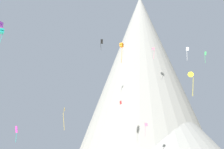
{
  "coord_description": "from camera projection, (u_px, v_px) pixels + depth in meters",
  "views": [
    {
      "loc": [
        1.91,
        -33.48,
        3.4
      ],
      "look_at": [
        -0.87,
        34.63,
        21.16
      ],
      "focal_mm": 45.97,
      "sensor_mm": 36.0,
      "label": 1
    }
  ],
  "objects": [
    {
      "name": "kite_magenta_low",
      "position": [
        16.0,
        131.0,
        65.56
      ],
      "size": [
        0.78,
        0.66,
        3.66
      ],
      "rotation": [
        0.0,
        0.0,
        4.89
      ],
      "color": "#D1339E"
    },
    {
      "name": "kite_red_mid",
      "position": [
        121.0,
        103.0,
        68.14
      ],
      "size": [
        0.51,
        0.85,
        0.87
      ],
      "rotation": [
        0.0,
        0.0,
        4.39
      ],
      "color": "red"
    },
    {
      "name": "kite_gold_low",
      "position": [
        64.0,
        110.0,
        70.38
      ],
      "size": [
        0.75,
        1.65,
        5.81
      ],
      "rotation": [
        0.0,
        0.0,
        1.8
      ],
      "color": "gold"
    },
    {
      "name": "kite_green_high",
      "position": [
        205.0,
        55.0,
        86.92
      ],
      "size": [
        0.69,
        0.39,
        3.8
      ],
      "rotation": [
        0.0,
        0.0,
        2.16
      ],
      "color": "green"
    },
    {
      "name": "kite_teal_high",
      "position": [
        2.0,
        31.0,
        59.94
      ],
      "size": [
        1.19,
        1.2,
        3.33
      ],
      "rotation": [
        0.0,
        0.0,
        3.75
      ],
      "color": "teal"
    },
    {
      "name": "kite_white_high",
      "position": [
        187.0,
        51.0,
        85.75
      ],
      "size": [
        0.94,
        0.39,
        4.2
      ],
      "rotation": [
        0.0,
        0.0,
        5.64
      ],
      "color": "white"
    },
    {
      "name": "kite_black_high",
      "position": [
        102.0,
        42.0,
        87.62
      ],
      "size": [
        0.76,
        0.75,
        3.5
      ],
      "rotation": [
        0.0,
        0.0,
        2.8
      ],
      "color": "black"
    },
    {
      "name": "kite_pink_high",
      "position": [
        153.0,
        49.0,
        93.06
      ],
      "size": [
        0.8,
        0.86,
        3.96
      ],
      "rotation": [
        0.0,
        0.0,
        0.05
      ],
      "color": "pink"
    },
    {
      "name": "kite_yellow_mid",
      "position": [
        191.0,
        76.0,
        61.26
      ],
      "size": [
        1.28,
        0.51,
        5.34
      ],
      "rotation": [
        0.0,
        0.0,
        2.95
      ],
      "color": "yellow"
    },
    {
      "name": "kite_orange_high",
      "position": [
        122.0,
        46.0,
        65.68
      ],
      "size": [
        1.02,
        1.04,
        4.83
      ],
      "rotation": [
        0.0,
        0.0,
        2.62
      ],
      "color": "orange"
    },
    {
      "name": "rock_massif",
      "position": [
        146.0,
        81.0,
        108.52
      ],
      "size": [
        68.88,
        68.88,
        64.7
      ],
      "color": "gray",
      "rests_on": "ground_plane"
    },
    {
      "name": "kite_rainbow_low",
      "position": [
        146.0,
        127.0,
        68.51
      ],
      "size": [
        0.85,
        0.32,
        3.34
      ],
      "rotation": [
        0.0,
        0.0,
        5.78
      ],
      "color": "#E5668C"
    }
  ]
}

